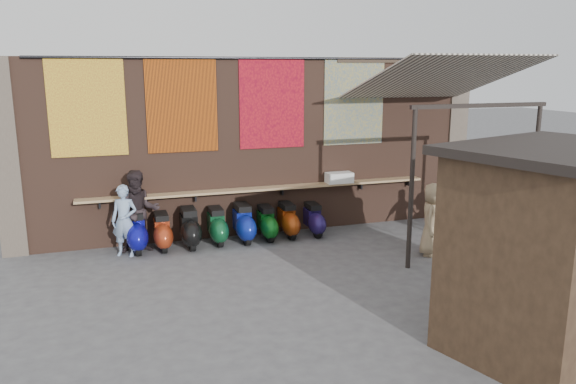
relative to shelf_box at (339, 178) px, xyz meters
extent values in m
plane|color=#474749|center=(-1.88, -2.30, -1.25)|extent=(70.00, 70.00, 0.00)
cube|color=brown|center=(-1.88, 0.40, 0.75)|extent=(10.00, 0.40, 4.00)
cube|color=#4C4238|center=(-7.08, 0.40, 0.75)|extent=(0.50, 0.50, 4.00)
cube|color=#4C4238|center=(3.32, 0.40, 0.75)|extent=(0.50, 0.50, 4.00)
cube|color=#9E7A51|center=(-1.88, 0.03, -0.15)|extent=(8.00, 0.32, 0.05)
cube|color=white|center=(0.00, 0.00, 0.00)|extent=(0.62, 0.33, 0.24)
cube|color=#9F3A17|center=(-5.48, 0.18, 1.75)|extent=(1.50, 0.02, 2.00)
cube|color=#E35A0D|center=(-3.58, 0.18, 1.75)|extent=(1.50, 0.02, 2.00)
cube|color=#B1161F|center=(-1.58, 0.18, 1.75)|extent=(1.50, 0.02, 2.00)
cube|color=#26528E|center=(0.42, 0.18, 1.75)|extent=(1.50, 0.02, 2.00)
cylinder|color=black|center=(-1.88, 0.17, 2.73)|extent=(9.50, 0.06, 0.06)
imported|color=#829CBE|center=(-4.92, -0.45, -0.51)|extent=(0.64, 0.55, 1.48)
imported|color=black|center=(-4.62, -0.30, -0.38)|extent=(0.85, 0.66, 1.74)
imported|color=black|center=(2.24, -1.94, -0.50)|extent=(0.94, 0.60, 1.49)
imported|color=#4E4E52|center=(3.02, -2.80, -0.42)|extent=(1.10, 0.68, 1.65)
imported|color=#937D5D|center=(1.06, -2.37, -0.49)|extent=(0.87, 0.85, 1.51)
cube|color=black|center=(0.35, -6.26, 0.10)|extent=(2.94, 2.54, 2.69)
cube|color=black|center=(0.35, -6.26, 1.51)|extent=(3.31, 2.89, 0.12)
cube|color=gold|center=(0.05, -5.34, 0.71)|extent=(1.15, 0.41, 0.50)
cube|color=#473321|center=(0.05, -5.34, -0.26)|extent=(1.99, 0.73, 0.06)
cube|color=beige|center=(1.62, -1.40, 2.30)|extent=(3.20, 3.28, 0.97)
cube|color=#33261C|center=(1.62, 0.19, 2.70)|extent=(3.30, 0.08, 0.12)
cube|color=black|center=(1.62, -2.90, 1.83)|extent=(3.00, 0.08, 0.08)
cylinder|color=black|center=(0.22, -2.90, 0.30)|extent=(0.09, 0.09, 3.10)
cylinder|color=black|center=(3.02, -2.90, 0.30)|extent=(0.09, 0.09, 3.10)
camera|label=1|loc=(-5.19, -11.94, 2.55)|focal=35.00mm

